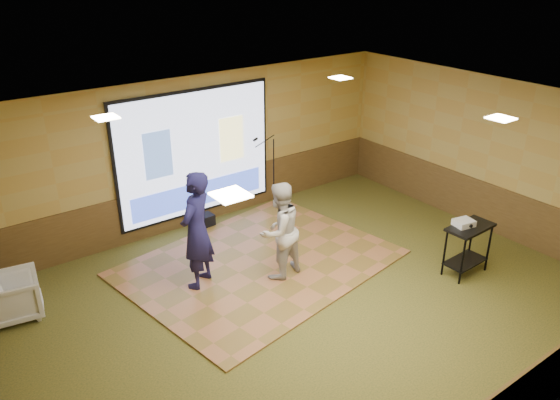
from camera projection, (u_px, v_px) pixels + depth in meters
ground at (306, 300)px, 8.71m from camera, size 9.00×9.00×0.00m
room_shell at (308, 179)px, 7.84m from camera, size 9.04×7.04×3.02m
wainscot_back at (198, 201)px, 11.06m from camera, size 9.00×0.04×0.95m
wainscot_right at (480, 203)px, 10.93m from camera, size 0.04×7.00×0.95m
projector_screen at (196, 155)px, 10.61m from camera, size 3.32×0.06×2.52m
downlight_nw at (106, 117)px, 7.60m from camera, size 0.32×0.32×0.02m
downlight_ne at (340, 78)px, 9.98m from camera, size 0.32×0.32×0.02m
downlight_sw at (231, 195)px, 5.19m from camera, size 0.32×0.32×0.02m
downlight_se at (501, 118)px, 7.56m from camera, size 0.32×0.32×0.02m
dance_floor at (260, 263)px, 9.73m from camera, size 4.96×4.07×0.03m
player_left at (197, 230)px, 8.70m from camera, size 0.87×0.80×1.99m
player_right at (279, 231)px, 9.00m from camera, size 0.91×0.76×1.69m
av_table at (468, 241)px, 9.22m from camera, size 0.86×0.45×0.90m
projector at (464, 223)px, 9.10m from camera, size 0.36×0.32×0.10m
mic_stand at (272, 185)px, 11.74m from camera, size 0.64×0.26×1.64m
banquet_chair at (14, 297)px, 8.21m from camera, size 0.87×0.85×0.69m
duffel_bag at (203, 221)px, 10.97m from camera, size 0.43×0.31×0.26m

